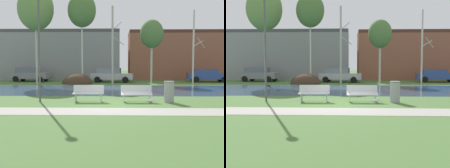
% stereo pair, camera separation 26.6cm
% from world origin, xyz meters
% --- Properties ---
extents(ground_plane, '(120.00, 120.00, 0.00)m').
position_xyz_m(ground_plane, '(0.00, 10.00, 0.00)').
color(ground_plane, '#476B33').
extents(paved_path_strip, '(60.00, 1.82, 0.01)m').
position_xyz_m(paved_path_strip, '(0.00, -2.12, 0.01)').
color(paved_path_strip, '#9E998E').
rests_on(paved_path_strip, ground).
extents(river_band, '(80.00, 8.67, 0.01)m').
position_xyz_m(river_band, '(0.00, 7.70, 0.00)').
color(river_band, '#33516B').
rests_on(river_band, ground).
extents(soil_mound, '(3.03, 2.64, 2.01)m').
position_xyz_m(soil_mound, '(-3.75, 13.65, 0.00)').
color(soil_mound, '#423021').
rests_on(soil_mound, ground).
extents(bench_left, '(1.61, 0.59, 0.87)m').
position_xyz_m(bench_left, '(-1.25, 0.80, 0.47)').
color(bench_left, silver).
rests_on(bench_left, ground).
extents(bench_right, '(1.61, 0.59, 0.87)m').
position_xyz_m(bench_right, '(1.24, 0.80, 0.47)').
color(bench_right, silver).
rests_on(bench_right, ground).
extents(trash_bin, '(0.52, 0.52, 1.09)m').
position_xyz_m(trash_bin, '(2.91, 0.68, 0.56)').
color(trash_bin, gray).
rests_on(trash_bin, ground).
extents(seagull, '(0.41, 0.15, 0.25)m').
position_xyz_m(seagull, '(1.91, 0.44, 0.13)').
color(seagull, white).
rests_on(seagull, ground).
extents(streetlamp, '(0.32, 0.32, 6.09)m').
position_xyz_m(streetlamp, '(-3.78, 0.78, 3.99)').
color(streetlamp, '#4C4C51').
rests_on(streetlamp, ground).
extents(birch_far_left, '(3.51, 3.51, 9.46)m').
position_xyz_m(birch_far_left, '(-7.83, 13.93, 7.34)').
color(birch_far_left, '#BCB7A8').
rests_on(birch_far_left, ground).
extents(birch_left, '(2.77, 2.77, 9.26)m').
position_xyz_m(birch_left, '(-3.30, 14.02, 7.20)').
color(birch_left, beige).
rests_on(birch_left, ground).
extents(birch_center_left, '(1.23, 2.01, 7.62)m').
position_xyz_m(birch_center_left, '(-0.26, 14.01, 3.86)').
color(birch_center_left, '#BCB7A8').
rests_on(birch_center_left, ground).
extents(birch_center, '(2.33, 2.33, 6.34)m').
position_xyz_m(birch_center, '(3.58, 14.26, 4.92)').
color(birch_center, '#BCB7A8').
rests_on(birch_center, ground).
extents(birch_center_right, '(1.14, 1.95, 7.09)m').
position_xyz_m(birch_center_right, '(7.50, 13.39, 3.56)').
color(birch_center_right, beige).
rests_on(birch_center_right, ground).
extents(parked_van_nearest_grey, '(4.31, 2.38, 1.57)m').
position_xyz_m(parked_van_nearest_grey, '(-9.60, 17.32, 0.82)').
color(parked_van_nearest_grey, slate).
rests_on(parked_van_nearest_grey, ground).
extents(parked_sedan_second_silver, '(4.64, 2.32, 1.54)m').
position_xyz_m(parked_sedan_second_silver, '(-0.49, 16.42, 0.80)').
color(parked_sedan_second_silver, '#B2B5BC').
rests_on(parked_sedan_second_silver, ground).
extents(parked_hatch_third_blue, '(4.60, 2.44, 1.42)m').
position_xyz_m(parked_hatch_third_blue, '(10.02, 16.95, 0.76)').
color(parked_hatch_third_blue, '#2D4793').
rests_on(parked_hatch_third_blue, ground).
extents(building_grey_warehouse, '(17.40, 8.18, 6.15)m').
position_xyz_m(building_grey_warehouse, '(-8.27, 23.72, 3.07)').
color(building_grey_warehouse, gray).
rests_on(building_grey_warehouse, ground).
extents(building_brick_low, '(17.36, 6.62, 6.09)m').
position_xyz_m(building_brick_low, '(10.32, 23.39, 3.05)').
color(building_brick_low, brown).
rests_on(building_brick_low, ground).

